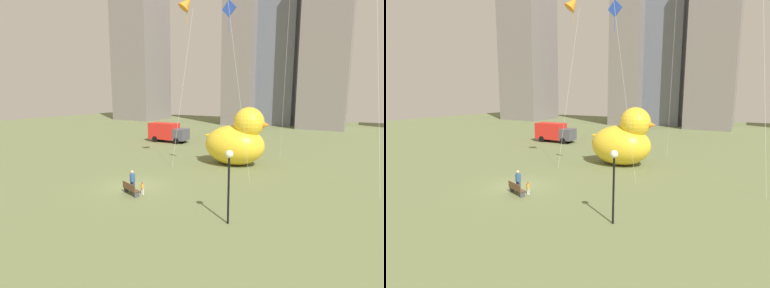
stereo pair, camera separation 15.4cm
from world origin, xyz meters
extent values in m
plane|color=olive|center=(0.00, 0.00, 0.00)|extent=(140.00, 140.00, 0.00)
cube|color=brown|center=(1.13, -1.63, 0.42)|extent=(1.78, 1.01, 0.06)
cube|color=brown|center=(1.06, -1.81, 0.68)|extent=(1.64, 0.65, 0.45)
cube|color=#47474C|center=(0.39, -1.36, 0.20)|extent=(0.20, 0.38, 0.39)
cube|color=#47474C|center=(1.86, -1.90, 0.20)|extent=(0.20, 0.38, 0.39)
cylinder|color=#38476B|center=(0.69, -1.08, 0.40)|extent=(0.18, 0.18, 0.80)
cylinder|color=#38476B|center=(0.89, -1.08, 0.40)|extent=(0.18, 0.18, 0.80)
cylinder|color=#33598C|center=(0.79, -1.08, 1.11)|extent=(0.40, 0.40, 0.60)
sphere|color=#D8AD8C|center=(0.79, -1.08, 1.53)|extent=(0.23, 0.23, 0.23)
cylinder|color=silver|center=(1.74, -1.18, 0.23)|extent=(0.11, 0.11, 0.47)
cylinder|color=silver|center=(1.85, -1.18, 0.23)|extent=(0.11, 0.11, 0.47)
cylinder|color=gold|center=(1.80, -1.18, 0.64)|extent=(0.23, 0.23, 0.35)
sphere|color=brown|center=(1.80, -1.18, 0.88)|extent=(0.14, 0.14, 0.14)
ellipsoid|color=yellow|center=(4.11, 10.93, 2.04)|extent=(6.25, 4.62, 4.08)
sphere|color=yellow|center=(5.61, 10.93, 4.45)|extent=(3.04, 3.04, 3.04)
cone|color=orange|center=(6.98, 10.93, 4.29)|extent=(1.37, 1.37, 1.37)
cone|color=yellow|center=(1.39, 10.93, 2.72)|extent=(1.87, 1.63, 1.96)
cylinder|color=black|center=(9.16, -2.70, 1.92)|extent=(0.12, 0.12, 3.85)
sphere|color=#EAEACC|center=(9.16, -2.70, 4.03)|extent=(0.45, 0.45, 0.45)
cube|color=red|center=(-10.81, 19.69, 1.65)|extent=(4.44, 2.37, 2.40)
cube|color=#4C4C56|center=(-7.75, 19.74, 1.29)|extent=(1.75, 2.33, 1.68)
cylinder|color=black|center=(-7.95, 19.73, 0.45)|extent=(0.94, 2.41, 0.90)
cylinder|color=black|center=(-11.75, 19.67, 0.45)|extent=(0.94, 2.41, 0.90)
cube|color=gray|center=(-40.00, 50.78, 18.72)|extent=(11.94, 11.82, 37.43)
cube|color=gray|center=(-10.00, 51.17, 19.16)|extent=(6.84, 9.58, 38.31)
cube|color=slate|center=(-4.00, 56.25, 20.09)|extent=(11.39, 11.32, 40.18)
cube|color=gray|center=(8.00, 50.96, 16.80)|extent=(9.17, 9.17, 33.59)
cylinder|color=silver|center=(7.83, 15.76, 10.05)|extent=(0.94, 3.17, 20.10)
cylinder|color=silver|center=(7.17, 4.05, 6.82)|extent=(1.19, 2.58, 13.64)
cube|color=blue|center=(5.89, 4.63, 13.64)|extent=(1.26, 0.29, 1.27)
cylinder|color=blue|center=(5.89, 4.63, 12.74)|extent=(0.04, 0.04, 1.60)
cylinder|color=silver|center=(0.11, 7.24, 7.58)|extent=(1.37, 1.90, 15.17)
cone|color=orange|center=(1.05, 6.57, 15.16)|extent=(1.89, 1.83, 1.54)
cylinder|color=orange|center=(1.05, 6.57, 14.26)|extent=(0.04, 0.04, 1.60)
cylinder|color=silver|center=(15.89, 7.02, 10.14)|extent=(2.05, 1.43, 20.28)
camera|label=1|loc=(15.26, -17.57, 7.29)|focal=27.90mm
camera|label=2|loc=(15.39, -17.49, 7.29)|focal=27.90mm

